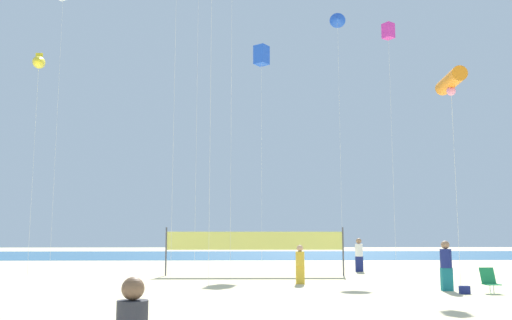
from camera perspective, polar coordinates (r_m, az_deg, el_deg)
The scene contains 14 objects.
ground_plane at distance 17.33m, azimuth 1.18°, elevation -14.78°, with size 120.00×120.00×0.00m, color beige.
ocean_band at distance 52.02m, azimuth -0.70°, elevation -9.99°, with size 120.00×20.00×0.01m, color #28608C.
beachgoer_white_shirt at distance 30.70m, azimuth 10.83°, elevation -9.70°, with size 0.42×0.42×1.82m.
beachgoer_mustard_shirt at distance 23.20m, azimuth 4.68°, elevation -10.80°, with size 0.37×0.37×1.62m.
beachgoer_navy_shirt at distance 21.66m, azimuth 19.43°, elevation -10.31°, with size 0.42×0.42×1.84m.
folding_beach_chair at distance 21.46m, azimuth 23.43°, elevation -11.54°, with size 0.52×0.65×0.89m.
volleyball_net at distance 27.44m, azimuth -0.13°, elevation -8.70°, with size 8.98×0.20×2.40m.
beach_handbag at distance 20.87m, azimuth 21.17°, elevation -12.67°, with size 0.35×0.18×0.28m, color navy.
kite_orange_tube at distance 21.63m, azimuth 19.87°, elevation 7.77°, with size 0.72×2.14×8.04m.
kite_blue_box at distance 37.92m, azimuth 0.58°, elevation 10.98°, with size 1.16×1.16×14.93m.
kite_white_diamond at distance 37.55m, azimuth -19.75°, elevation 15.48°, with size 0.95×0.94×17.02m.
kite_blue_delta at distance 39.84m, azimuth 8.61°, elevation 14.41°, with size 1.16×0.53×17.65m.
kite_yellow_inflatable at distance 31.40m, azimuth -21.95°, elevation 9.53°, with size 1.20×2.05×11.64m.
kite_magenta_box at distance 29.91m, azimuth 13.79°, elevation 12.99°, with size 0.69×0.69×13.04m.
Camera 1 is at (-0.82, -17.18, 2.16)m, focal length 37.87 mm.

